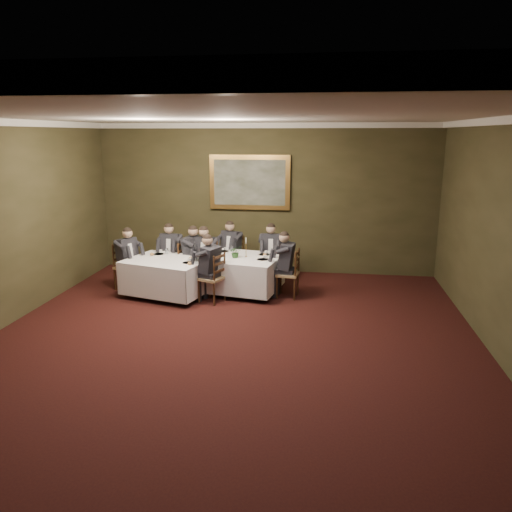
% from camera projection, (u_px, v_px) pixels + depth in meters
% --- Properties ---
extents(ground, '(10.00, 10.00, 0.00)m').
position_uv_depth(ground, '(223.00, 359.00, 7.41)').
color(ground, black).
rests_on(ground, ground).
extents(ceiling, '(8.00, 10.00, 0.10)m').
position_uv_depth(ceiling, '(219.00, 115.00, 6.57)').
color(ceiling, silver).
rests_on(ceiling, back_wall).
extents(back_wall, '(8.00, 0.10, 3.50)m').
position_uv_depth(back_wall, '(265.00, 199.00, 11.80)').
color(back_wall, '#323019').
rests_on(back_wall, ground).
extents(crown_molding, '(8.00, 10.00, 0.12)m').
position_uv_depth(crown_molding, '(219.00, 119.00, 6.59)').
color(crown_molding, white).
rests_on(crown_molding, back_wall).
extents(table_main, '(1.94, 1.61, 0.67)m').
position_uv_depth(table_main, '(238.00, 271.00, 10.46)').
color(table_main, black).
rests_on(table_main, ground).
extents(table_second, '(1.90, 1.63, 0.67)m').
position_uv_depth(table_second, '(168.00, 274.00, 10.23)').
color(table_second, black).
rests_on(table_second, ground).
extents(chair_main_backleft, '(0.57, 0.56, 1.00)m').
position_uv_depth(chair_main_backleft, '(232.00, 267.00, 11.47)').
color(chair_main_backleft, olive).
rests_on(chair_main_backleft, ground).
extents(diner_main_backleft, '(0.56, 0.60, 1.35)m').
position_uv_depth(diner_main_backleft, '(232.00, 257.00, 11.40)').
color(diner_main_backleft, black).
rests_on(diner_main_backleft, chair_main_backleft).
extents(chair_main_backright, '(0.46, 0.44, 1.00)m').
position_uv_depth(chair_main_backright, '(271.00, 270.00, 11.18)').
color(chair_main_backright, olive).
rests_on(chair_main_backright, ground).
extents(diner_main_backright, '(0.43, 0.49, 1.35)m').
position_uv_depth(diner_main_backright, '(271.00, 260.00, 11.11)').
color(diner_main_backright, black).
rests_on(diner_main_backright, chair_main_backright).
extents(chair_main_endleft, '(0.50, 0.51, 1.00)m').
position_uv_depth(chair_main_endleft, '(191.00, 274.00, 10.84)').
color(chair_main_endleft, olive).
rests_on(chair_main_endleft, ground).
extents(diner_main_endleft, '(0.55, 0.48, 1.35)m').
position_uv_depth(diner_main_endleft, '(191.00, 264.00, 10.78)').
color(diner_main_endleft, black).
rests_on(diner_main_endleft, chair_main_endleft).
extents(chair_main_endright, '(0.47, 0.48, 1.00)m').
position_uv_depth(chair_main_endright, '(288.00, 284.00, 10.17)').
color(chair_main_endright, olive).
rests_on(chair_main_endright, ground).
extents(diner_main_endright, '(0.52, 0.45, 1.35)m').
position_uv_depth(diner_main_endright, '(288.00, 273.00, 10.11)').
color(diner_main_endright, black).
rests_on(diner_main_endright, chair_main_endright).
extents(chair_sec_backleft, '(0.47, 0.45, 1.00)m').
position_uv_depth(chair_sec_backleft, '(172.00, 270.00, 11.18)').
color(chair_sec_backleft, olive).
rests_on(chair_sec_backleft, ground).
extents(diner_sec_backleft, '(0.44, 0.51, 1.35)m').
position_uv_depth(diner_sec_backleft, '(172.00, 260.00, 11.12)').
color(diner_sec_backleft, black).
rests_on(diner_sec_backleft, chair_sec_backleft).
extents(chair_sec_backright, '(0.50, 0.48, 1.00)m').
position_uv_depth(chair_sec_backright, '(206.00, 274.00, 10.84)').
color(chair_sec_backright, olive).
rests_on(chair_sec_backright, ground).
extents(diner_sec_backright, '(0.47, 0.54, 1.35)m').
position_uv_depth(diner_sec_backright, '(206.00, 264.00, 10.78)').
color(diner_sec_backright, black).
rests_on(diner_sec_backright, chair_sec_backright).
extents(chair_sec_endright, '(0.55, 0.56, 1.00)m').
position_uv_depth(chair_sec_endright, '(212.00, 288.00, 9.87)').
color(chair_sec_endright, olive).
rests_on(chair_sec_endright, ground).
extents(diner_sec_endright, '(0.59, 0.55, 1.35)m').
position_uv_depth(diner_sec_endright, '(212.00, 277.00, 9.82)').
color(diner_sec_endright, black).
rests_on(diner_sec_endright, chair_sec_endright).
extents(chair_sec_endleft, '(0.58, 0.58, 1.00)m').
position_uv_depth(chair_sec_endleft, '(127.00, 277.00, 10.66)').
color(chair_sec_endleft, olive).
rests_on(chair_sec_endleft, ground).
extents(diner_sec_endleft, '(0.61, 0.58, 1.35)m').
position_uv_depth(diner_sec_endleft, '(127.00, 266.00, 10.60)').
color(diner_sec_endleft, black).
rests_on(diner_sec_endleft, chair_sec_endleft).
extents(centerpiece, '(0.29, 0.28, 0.26)m').
position_uv_depth(centerpiece, '(236.00, 251.00, 10.28)').
color(centerpiece, '#2D5926').
rests_on(centerpiece, table_main).
extents(candlestick, '(0.06, 0.06, 0.42)m').
position_uv_depth(candlestick, '(246.00, 250.00, 10.34)').
color(candlestick, '#B78237').
rests_on(candlestick, table_main).
extents(place_setting_table_main, '(0.33, 0.31, 0.14)m').
position_uv_depth(place_setting_table_main, '(226.00, 250.00, 10.88)').
color(place_setting_table_main, white).
rests_on(place_setting_table_main, table_main).
extents(place_setting_table_second, '(0.33, 0.31, 0.14)m').
position_uv_depth(place_setting_table_second, '(161.00, 252.00, 10.64)').
color(place_setting_table_second, white).
rests_on(place_setting_table_second, table_second).
extents(painting, '(1.90, 0.09, 1.28)m').
position_uv_depth(painting, '(250.00, 182.00, 11.69)').
color(painting, tan).
rests_on(painting, back_wall).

